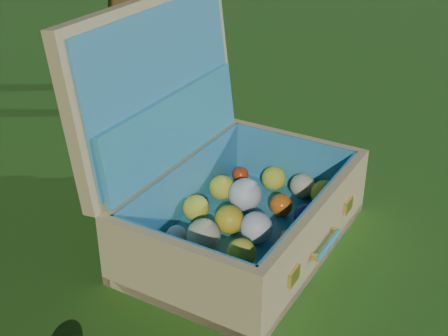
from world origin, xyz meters
The scene contains 2 objects.
ground centered at (0.00, 0.00, 0.00)m, with size 60.00×60.00×0.00m, color #215114.
suitcase centered at (-0.15, 0.15, 0.16)m, with size 0.70×0.64×0.55m.
Camera 1 is at (-0.92, -0.84, 0.87)m, focal length 50.00 mm.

